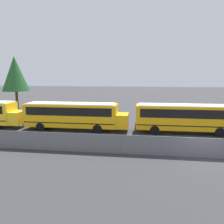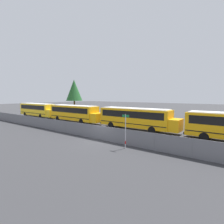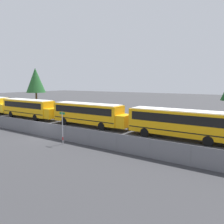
{
  "view_description": "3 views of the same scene",
  "coord_description": "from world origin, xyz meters",
  "px_view_note": "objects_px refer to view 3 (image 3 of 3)",
  "views": [
    {
      "loc": [
        -4.65,
        -16.45,
        6.19
      ],
      "look_at": [
        -7.89,
        7.51,
        2.06
      ],
      "focal_mm": 35.0,
      "sensor_mm": 36.0,
      "label": 1
    },
    {
      "loc": [
        12.15,
        -14.2,
        4.81
      ],
      "look_at": [
        -3.32,
        6.41,
        2.4
      ],
      "focal_mm": 28.0,
      "sensor_mm": 36.0,
      "label": 2
    },
    {
      "loc": [
        18.93,
        -15.33,
        5.89
      ],
      "look_at": [
        4.07,
        7.09,
        2.22
      ],
      "focal_mm": 35.0,
      "sensor_mm": 36.0,
      "label": 3
    }
  ],
  "objects_px": {
    "school_bus_1": "(29,107)",
    "tree_0": "(36,80)",
    "school_bus_3": "(180,122)",
    "school_bus_2": "(89,113)",
    "street_sign": "(63,127)"
  },
  "relations": [
    {
      "from": "school_bus_1",
      "to": "tree_0",
      "type": "xyz_separation_m",
      "value": [
        -14.24,
        12.37,
        4.52
      ]
    },
    {
      "from": "school_bus_3",
      "to": "tree_0",
      "type": "bearing_deg",
      "value": 162.64
    },
    {
      "from": "school_bus_1",
      "to": "tree_0",
      "type": "height_order",
      "value": "tree_0"
    },
    {
      "from": "school_bus_3",
      "to": "tree_0",
      "type": "relative_size",
      "value": 1.25
    },
    {
      "from": "school_bus_2",
      "to": "school_bus_3",
      "type": "relative_size",
      "value": 1.0
    },
    {
      "from": "school_bus_2",
      "to": "school_bus_3",
      "type": "bearing_deg",
      "value": -0.4
    },
    {
      "from": "school_bus_1",
      "to": "street_sign",
      "type": "bearing_deg",
      "value": -26.22
    },
    {
      "from": "school_bus_1",
      "to": "school_bus_3",
      "type": "bearing_deg",
      "value": 0.43
    },
    {
      "from": "school_bus_1",
      "to": "school_bus_2",
      "type": "xyz_separation_m",
      "value": [
        12.44,
        0.27,
        0.0
      ]
    },
    {
      "from": "tree_0",
      "to": "school_bus_2",
      "type": "bearing_deg",
      "value": -24.39
    },
    {
      "from": "tree_0",
      "to": "street_sign",
      "type": "bearing_deg",
      "value": -33.82
    },
    {
      "from": "street_sign",
      "to": "tree_0",
      "type": "bearing_deg",
      "value": 146.18
    },
    {
      "from": "school_bus_1",
      "to": "school_bus_2",
      "type": "distance_m",
      "value": 12.44
    },
    {
      "from": "school_bus_2",
      "to": "school_bus_3",
      "type": "xyz_separation_m",
      "value": [
        12.29,
        -0.09,
        0.0
      ]
    },
    {
      "from": "school_bus_1",
      "to": "school_bus_2",
      "type": "height_order",
      "value": "same"
    }
  ]
}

